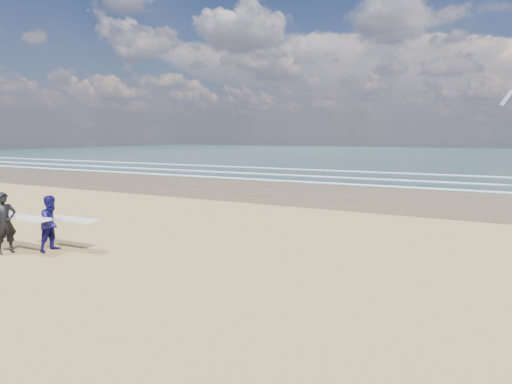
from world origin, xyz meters
The scene contains 2 objects.
surfer_near centered at (-1.02, 0.03, 0.92)m, with size 2.21×0.99×1.81m.
surfer_far centered at (-0.07, 0.88, 0.85)m, with size 2.21×1.06×1.68m.
Camera 1 is at (11.68, -8.00, 3.46)m, focal length 32.00 mm.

